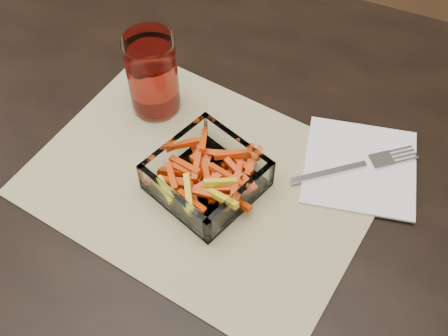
% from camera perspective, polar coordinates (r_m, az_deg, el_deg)
% --- Properties ---
extents(dining_table, '(1.60, 0.90, 0.75)m').
position_cam_1_polar(dining_table, '(0.90, -8.53, -0.94)').
color(dining_table, black).
rests_on(dining_table, ground).
extents(placemat, '(0.49, 0.39, 0.00)m').
position_cam_1_polar(placemat, '(0.77, -2.24, -1.32)').
color(placemat, tan).
rests_on(placemat, dining_table).
extents(glass_bowl, '(0.16, 0.16, 0.05)m').
position_cam_1_polar(glass_bowl, '(0.75, -1.77, -0.96)').
color(glass_bowl, white).
rests_on(glass_bowl, placemat).
extents(tumbler, '(0.07, 0.07, 0.13)m').
position_cam_1_polar(tumbler, '(0.82, -7.25, 9.16)').
color(tumbler, white).
rests_on(tumbler, placemat).
extents(napkin, '(0.18, 0.18, 0.00)m').
position_cam_1_polar(napkin, '(0.81, 13.65, 0.14)').
color(napkin, white).
rests_on(napkin, placemat).
extents(fork, '(0.16, 0.13, 0.00)m').
position_cam_1_polar(fork, '(0.80, 13.53, 0.26)').
color(fork, silver).
rests_on(fork, napkin).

